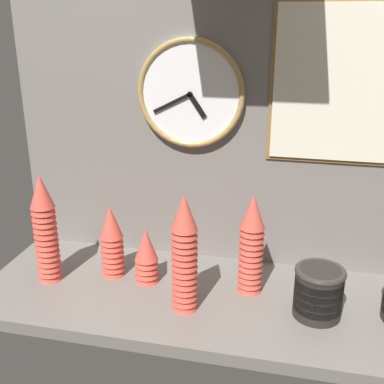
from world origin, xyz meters
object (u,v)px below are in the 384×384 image
object	(u,v)px
cup_stack_left	(112,241)
bowl_stack_right	(318,291)
cup_stack_center_left	(146,255)
cup_stack_center	(184,254)
wall_clock	(190,94)
cup_stack_center_right	(251,244)
cup_stack_far_left	(45,229)
menu_board	(336,85)

from	to	relation	value
cup_stack_left	bowl_stack_right	world-z (taller)	cup_stack_left
bowl_stack_right	cup_stack_center_left	bearing A→B (deg)	172.56
cup_stack_center	cup_stack_left	size ratio (longest dim) A/B	1.48
cup_stack_left	wall_clock	distance (m)	0.56
cup_stack_center_left	cup_stack_center	bearing A→B (deg)	-37.98
cup_stack_center_left	wall_clock	size ratio (longest dim) A/B	0.53
cup_stack_center	wall_clock	world-z (taller)	wall_clock
cup_stack_center_right	bowl_stack_right	xyz separation A→B (m)	(0.21, -0.09, -0.09)
cup_stack_center_right	wall_clock	bearing A→B (deg)	142.35
cup_stack_far_left	cup_stack_left	distance (m)	0.22
cup_stack_center_left	cup_stack_left	bearing A→B (deg)	172.05
cup_stack_center_left	menu_board	xyz separation A→B (m)	(0.56, 0.21, 0.55)
cup_stack_far_left	wall_clock	size ratio (longest dim) A/B	1.03
cup_stack_center	cup_stack_left	world-z (taller)	cup_stack_center
cup_stack_center_right	wall_clock	distance (m)	0.53
wall_clock	cup_stack_center_right	bearing A→B (deg)	-37.65
cup_stack_center	bowl_stack_right	world-z (taller)	cup_stack_center
cup_stack_center	bowl_stack_right	distance (m)	0.41
cup_stack_far_left	cup_stack_center_right	xyz separation A→B (m)	(0.67, 0.08, -0.02)
cup_stack_center	cup_stack_far_left	distance (m)	0.49
cup_stack_center	wall_clock	distance (m)	0.53
cup_stack_left	wall_clock	xyz separation A→B (m)	(0.23, 0.19, 0.47)
cup_stack_center_right	menu_board	bearing A→B (deg)	41.39
cup_stack_center_left	cup_stack_far_left	xyz separation A→B (m)	(-0.33, -0.06, 0.09)
cup_stack_far_left	bowl_stack_right	xyz separation A→B (m)	(0.88, -0.01, -0.11)
cup_stack_center	bowl_stack_right	bearing A→B (deg)	7.76
cup_stack_center_left	cup_stack_left	size ratio (longest dim) A/B	0.76
bowl_stack_right	menu_board	xyz separation A→B (m)	(0.01, 0.29, 0.56)
cup_stack_center_left	wall_clock	distance (m)	0.55
cup_stack_center_right	wall_clock	size ratio (longest dim) A/B	0.92
cup_stack_far_left	menu_board	world-z (taller)	menu_board
cup_stack_center	cup_stack_far_left	bearing A→B (deg)	172.13
cup_stack_center_right	cup_stack_far_left	bearing A→B (deg)	-173.30
cup_stack_center_right	bowl_stack_right	bearing A→B (deg)	-23.54
cup_stack_center	bowl_stack_right	xyz separation A→B (m)	(0.39, 0.05, -0.11)
cup_stack_center	cup_stack_left	distance (m)	0.33
wall_clock	cup_stack_far_left	bearing A→B (deg)	-148.45
cup_stack_left	cup_stack_center_left	bearing A→B (deg)	-7.95
cup_stack_far_left	wall_clock	world-z (taller)	wall_clock
wall_clock	menu_board	size ratio (longest dim) A/B	0.72
cup_stack_far_left	menu_board	size ratio (longest dim) A/B	0.75
cup_stack_far_left	cup_stack_center_right	distance (m)	0.67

